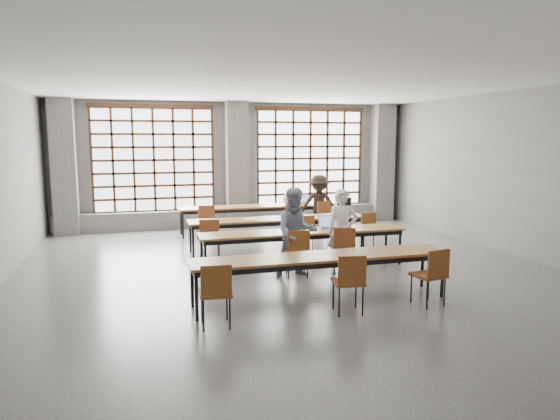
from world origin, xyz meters
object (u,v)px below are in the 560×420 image
object	(u,v)px
chair_near_right	(432,271)
chair_back_mid	(291,215)
desk_row_a	(255,208)
plastic_bag	(287,199)
laptop_front	(328,225)
phone	(314,231)
chair_near_left	(216,289)
mouse	(349,227)
student_male	(342,231)
desk_row_b	(278,221)
green_box	(299,228)
desk_row_c	(303,234)
chair_mid_centre	(304,231)
chair_front_left	(298,248)
backpack	(344,206)
student_female	(296,232)
red_pouch	(215,289)
chair_back_left	(206,219)
laptop_back	(303,201)
desk_row_d	(322,259)
chair_near_mid	(350,278)
chair_back_right	(321,214)
chair_mid_right	(365,227)
student_back	(319,204)
chair_mid_left	(210,235)
chair_front_right	(344,245)

from	to	relation	value
chair_near_right	chair_back_mid	bearing A→B (deg)	93.94
desk_row_a	plastic_bag	world-z (taller)	plastic_bag
laptop_front	phone	world-z (taller)	laptop_front
chair_near_left	mouse	xyz separation A→B (m)	(3.04, 2.63, 0.21)
student_male	laptop_front	world-z (taller)	student_male
desk_row_b	mouse	size ratio (longest dim) A/B	40.82
chair_back_mid	phone	world-z (taller)	chair_back_mid
laptop_front	green_box	xyz separation A→B (m)	(-0.61, -0.03, -0.02)
desk_row_c	chair_mid_centre	world-z (taller)	chair_mid_centre
chair_front_left	backpack	world-z (taller)	backpack
student_female	red_pouch	world-z (taller)	student_female
chair_back_left	chair_near_left	bearing A→B (deg)	-96.08
student_male	laptop_back	size ratio (longest dim) A/B	4.12
desk_row_d	chair_near_mid	bearing A→B (deg)	-73.28
chair_back_left	chair_back_right	world-z (taller)	same
chair_mid_right	student_back	world-z (taller)	student_back
chair_mid_left	student_back	xyz separation A→B (m)	(3.19, 2.29, 0.23)
chair_front_left	laptop_back	distance (m)	4.80
desk_row_b	student_female	bearing A→B (deg)	-96.85
chair_back_left	chair_near_mid	world-z (taller)	same
chair_near_mid	backpack	bearing A→B (deg)	67.98
desk_row_c	phone	bearing A→B (deg)	-29.05
backpack	chair_near_mid	bearing A→B (deg)	-88.70
chair_back_left	chair_near_right	xyz separation A→B (m)	(2.60, -5.81, 0.00)
chair_back_mid	chair_front_right	bearing A→B (deg)	-92.38
desk_row_d	student_back	distance (m)	5.64
desk_row_b	chair_back_mid	size ratio (longest dim) A/B	4.55
desk_row_c	chair_near_left	size ratio (longest dim) A/B	4.55
desk_row_a	chair_near_mid	world-z (taller)	chair_near_mid
student_female	chair_back_mid	bearing A→B (deg)	81.11
chair_mid_left	chair_near_right	xyz separation A→B (m)	(2.79, -3.64, 0.00)
desk_row_a	red_pouch	bearing A→B (deg)	-107.54
phone	desk_row_d	bearing A→B (deg)	-106.27
chair_back_left	plastic_bag	size ratio (longest dim) A/B	3.08
chair_front_left	green_box	distance (m)	0.79
desk_row_b	desk_row_d	bearing A→B (deg)	-95.27
desk_row_a	chair_near_right	size ratio (longest dim) A/B	4.55
chair_front_right	mouse	size ratio (longest dim) A/B	8.98
chair_front_right	laptop_front	bearing A→B (deg)	91.37
desk_row_d	chair_near_left	size ratio (longest dim) A/B	4.55
chair_back_mid	laptop_back	xyz separation A→B (m)	(0.55, 0.74, 0.25)
green_box	plastic_bag	xyz separation A→B (m)	(0.88, 3.75, 0.10)
chair_mid_right	red_pouch	world-z (taller)	chair_mid_right
desk_row_c	laptop_back	bearing A→B (deg)	71.79
desk_row_c	chair_back_left	world-z (taller)	chair_back_left
phone	red_pouch	distance (m)	3.36
student_back	chair_front_right	bearing A→B (deg)	-82.49
desk_row_a	chair_back_right	world-z (taller)	chair_back_right
desk_row_a	chair_near_mid	bearing A→B (deg)	-91.07
chair_mid_left	chair_back_left	bearing A→B (deg)	84.89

